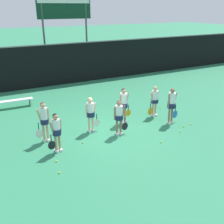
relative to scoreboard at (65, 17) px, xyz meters
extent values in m
plane|color=#2D7F56|center=(-1.53, -10.48, -4.67)|extent=(140.00, 140.00, 0.00)
cube|color=black|center=(-1.53, -1.78, -3.21)|extent=(60.00, 0.06, 2.91)
cube|color=slate|center=(-1.53, -1.78, -1.72)|extent=(60.00, 0.08, 0.08)
cylinder|color=#515156|center=(-1.71, 0.00, -1.72)|extent=(0.14, 0.14, 5.89)
cylinder|color=#515156|center=(1.71, 0.00, -1.72)|extent=(0.14, 0.14, 5.89)
cube|color=#0F3823|center=(0.00, 0.00, 0.54)|extent=(4.17, 0.12, 1.37)
cube|color=white|center=(0.00, -0.07, 1.09)|extent=(4.00, 0.02, 0.27)
cube|color=silver|center=(-5.05, -5.14, -4.25)|extent=(2.14, 0.45, 0.04)
cylinder|color=slate|center=(-4.17, -5.05, -4.47)|extent=(0.06, 0.06, 0.40)
cylinder|color=slate|center=(-4.18, -5.31, -4.47)|extent=(0.06, 0.06, 0.40)
cylinder|color=tan|center=(-4.22, -11.08, -4.28)|extent=(0.10, 0.10, 0.77)
cylinder|color=tan|center=(-4.38, -11.11, -4.28)|extent=(0.10, 0.10, 0.77)
cube|color=white|center=(-4.22, -11.11, -4.62)|extent=(0.16, 0.26, 0.09)
cube|color=white|center=(-4.37, -11.14, -4.62)|extent=(0.16, 0.26, 0.09)
cylinder|color=#192347|center=(-4.30, -11.09, -3.82)|extent=(0.34, 0.34, 0.25)
cylinder|color=white|center=(-4.30, -11.09, -3.60)|extent=(0.30, 0.30, 0.61)
sphere|color=tan|center=(-4.30, -11.09, -3.18)|extent=(0.22, 0.22, 0.22)
sphere|color=black|center=(-4.31, -11.07, -3.15)|extent=(0.20, 0.20, 0.20)
cylinder|color=tan|center=(-4.49, -11.13, -3.61)|extent=(0.21, 0.11, 0.58)
cylinder|color=tan|center=(-4.13, -11.06, -3.61)|extent=(0.08, 0.08, 0.58)
cylinder|color=black|center=(-4.56, -11.17, -3.99)|extent=(0.03, 0.03, 0.27)
ellipsoid|color=black|center=(-4.56, -11.17, -4.31)|extent=(0.29, 0.03, 0.37)
cylinder|color=#8C664C|center=(-1.34, -10.94, -4.29)|extent=(0.10, 0.10, 0.76)
cylinder|color=#8C664C|center=(-1.52, -10.91, -4.29)|extent=(0.10, 0.10, 0.76)
cube|color=white|center=(-1.35, -10.97, -4.62)|extent=(0.15, 0.25, 0.09)
cube|color=white|center=(-1.52, -10.94, -4.62)|extent=(0.15, 0.25, 0.09)
cylinder|color=#192347|center=(-1.43, -10.92, -3.83)|extent=(0.38, 0.38, 0.22)
cylinder|color=white|center=(-1.43, -10.92, -3.60)|extent=(0.33, 0.33, 0.61)
sphere|color=#8C664C|center=(-1.43, -10.92, -3.18)|extent=(0.21, 0.21, 0.21)
sphere|color=#4C331E|center=(-1.43, -10.90, -3.16)|extent=(0.20, 0.20, 0.20)
cylinder|color=#8C664C|center=(-1.23, -10.96, -3.61)|extent=(0.20, 0.10, 0.59)
cylinder|color=#8C664C|center=(-1.62, -10.89, -3.61)|extent=(0.08, 0.08, 0.58)
cylinder|color=black|center=(-1.15, -10.99, -3.99)|extent=(0.03, 0.03, 0.27)
ellipsoid|color=black|center=(-1.15, -10.99, -4.32)|extent=(0.32, 0.03, 0.38)
cylinder|color=#8C664C|center=(1.51, -11.04, -4.24)|extent=(0.10, 0.10, 0.85)
cylinder|color=#8C664C|center=(1.32, -11.06, -4.24)|extent=(0.10, 0.10, 0.85)
cube|color=white|center=(1.51, -11.07, -4.62)|extent=(0.13, 0.25, 0.09)
cube|color=white|center=(1.32, -11.09, -4.62)|extent=(0.13, 0.25, 0.09)
cylinder|color=#192347|center=(1.41, -11.05, -3.73)|extent=(0.40, 0.40, 0.24)
cylinder|color=white|center=(1.41, -11.05, -3.45)|extent=(0.35, 0.35, 0.72)
sphere|color=#8C664C|center=(1.41, -11.05, -2.99)|extent=(0.21, 0.21, 0.21)
sphere|color=olive|center=(1.41, -11.03, -2.97)|extent=(0.19, 0.19, 0.19)
cylinder|color=#8C664C|center=(1.63, -11.03, -3.47)|extent=(0.22, 0.10, 0.68)
cylinder|color=#8C664C|center=(1.21, -11.07, -3.47)|extent=(0.08, 0.08, 0.68)
cylinder|color=black|center=(1.71, -11.04, -3.91)|extent=(0.03, 0.03, 0.29)
ellipsoid|color=blue|center=(1.71, -11.04, -4.26)|extent=(0.31, 0.03, 0.40)
cylinder|color=tan|center=(-4.41, -10.02, -4.25)|extent=(0.10, 0.10, 0.84)
cylinder|color=tan|center=(-4.57, -10.01, -4.25)|extent=(0.10, 0.10, 0.84)
cube|color=white|center=(-4.42, -10.05, -4.62)|extent=(0.13, 0.25, 0.09)
cube|color=white|center=(-4.58, -10.04, -4.62)|extent=(0.13, 0.25, 0.09)
cylinder|color=#192347|center=(-4.49, -10.02, -3.75)|extent=(0.34, 0.34, 0.22)
cylinder|color=white|center=(-4.49, -10.02, -3.49)|extent=(0.29, 0.29, 0.68)
sphere|color=tan|center=(-4.49, -10.02, -3.04)|extent=(0.22, 0.22, 0.22)
sphere|color=#4C331E|center=(-4.49, -10.00, -3.01)|extent=(0.20, 0.20, 0.20)
cylinder|color=tan|center=(-4.68, -10.00, -3.50)|extent=(0.21, 0.09, 0.65)
cylinder|color=tan|center=(-4.32, -10.03, -3.50)|extent=(0.08, 0.08, 0.65)
cylinder|color=black|center=(-4.76, -10.02, -3.92)|extent=(0.03, 0.03, 0.28)
ellipsoid|color=silver|center=(-4.76, -10.02, -4.26)|extent=(0.31, 0.03, 0.39)
cylinder|color=beige|center=(-2.32, -10.06, -4.28)|extent=(0.10, 0.10, 0.78)
cylinder|color=beige|center=(-2.50, -10.06, -4.28)|extent=(0.10, 0.10, 0.78)
cube|color=white|center=(-2.33, -10.09, -4.62)|extent=(0.12, 0.24, 0.09)
cube|color=white|center=(-2.51, -10.09, -4.62)|extent=(0.12, 0.24, 0.09)
cylinder|color=#192347|center=(-2.41, -10.06, -3.81)|extent=(0.38, 0.38, 0.22)
cylinder|color=white|center=(-2.41, -10.06, -3.58)|extent=(0.33, 0.33, 0.62)
sphere|color=beige|center=(-2.41, -10.06, -3.16)|extent=(0.23, 0.23, 0.23)
sphere|color=#D8B772|center=(-2.41, -10.04, -3.13)|extent=(0.21, 0.21, 0.21)
cylinder|color=beige|center=(-2.21, -10.07, -3.59)|extent=(0.20, 0.08, 0.59)
cylinder|color=beige|center=(-2.61, -10.05, -3.59)|extent=(0.08, 0.08, 0.59)
cylinder|color=black|center=(-2.13, -10.09, -3.97)|extent=(0.03, 0.03, 0.27)
ellipsoid|color=silver|center=(-2.13, -10.09, -4.29)|extent=(0.29, 0.03, 0.37)
cylinder|color=tan|center=(-0.51, -9.90, -4.25)|extent=(0.10, 0.10, 0.84)
cylinder|color=tan|center=(-0.69, -9.93, -4.25)|extent=(0.10, 0.10, 0.84)
cube|color=white|center=(-0.51, -9.93, -4.62)|extent=(0.15, 0.25, 0.09)
cube|color=white|center=(-0.69, -9.96, -4.62)|extent=(0.15, 0.25, 0.09)
cylinder|color=#192347|center=(-0.60, -9.91, -3.75)|extent=(0.39, 0.39, 0.22)
cylinder|color=white|center=(-0.60, -9.91, -3.48)|extent=(0.34, 0.34, 0.69)
sphere|color=tan|center=(-0.60, -9.91, -3.03)|extent=(0.22, 0.22, 0.22)
sphere|color=black|center=(-0.60, -9.89, -3.00)|extent=(0.21, 0.21, 0.21)
cylinder|color=tan|center=(-0.39, -9.88, -3.50)|extent=(0.22, 0.11, 0.65)
cylinder|color=tan|center=(-0.80, -9.94, -3.50)|extent=(0.08, 0.08, 0.65)
cylinder|color=black|center=(-0.31, -9.89, -3.91)|extent=(0.03, 0.03, 0.26)
ellipsoid|color=orange|center=(-0.31, -9.89, -4.22)|extent=(0.30, 0.03, 0.36)
cylinder|color=tan|center=(1.36, -9.90, -4.28)|extent=(0.10, 0.10, 0.77)
cylinder|color=tan|center=(1.18, -9.92, -4.28)|extent=(0.10, 0.10, 0.77)
cube|color=white|center=(1.37, -9.93, -4.62)|extent=(0.14, 0.25, 0.09)
cube|color=white|center=(1.18, -9.95, -4.62)|extent=(0.14, 0.25, 0.09)
cylinder|color=#192347|center=(1.27, -9.91, -3.84)|extent=(0.38, 0.38, 0.19)
cylinder|color=white|center=(1.27, -9.91, -3.59)|extent=(0.33, 0.33, 0.62)
sphere|color=tan|center=(1.27, -9.91, -3.18)|extent=(0.21, 0.21, 0.21)
sphere|color=#D8B772|center=(1.27, -9.89, -3.15)|extent=(0.19, 0.19, 0.19)
cylinder|color=tan|center=(1.07, -9.93, -3.61)|extent=(0.20, 0.10, 0.59)
cylinder|color=tan|center=(1.47, -9.89, -3.61)|extent=(0.08, 0.08, 0.59)
cylinder|color=black|center=(0.99, -9.96, -4.00)|extent=(0.03, 0.03, 0.29)
ellipsoid|color=orange|center=(0.99, -9.96, -4.34)|extent=(0.29, 0.03, 0.40)
sphere|color=#CCE033|center=(2.17, -11.71, -4.63)|extent=(0.06, 0.06, 0.06)
sphere|color=#CCE033|center=(-4.60, -11.84, -4.63)|extent=(0.07, 0.07, 0.07)
sphere|color=#CCE033|center=(-0.23, -12.49, -4.63)|extent=(0.07, 0.07, 0.07)
sphere|color=#CCE033|center=(-4.74, -12.60, -4.63)|extent=(0.07, 0.07, 0.07)
sphere|color=#CCE033|center=(2.25, -9.19, -4.63)|extent=(0.06, 0.06, 0.06)
sphere|color=#CCE033|center=(1.17, -12.07, -4.63)|extent=(0.07, 0.07, 0.07)
sphere|color=#CCE033|center=(-3.19, -10.95, -4.63)|extent=(0.06, 0.06, 0.06)
sphere|color=#CCE033|center=(1.69, -11.71, -4.63)|extent=(0.07, 0.07, 0.07)
sphere|color=#CCE033|center=(-4.49, -10.55, -4.63)|extent=(0.07, 0.07, 0.07)
camera|label=1|loc=(-6.69, -20.18, 0.69)|focal=42.00mm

